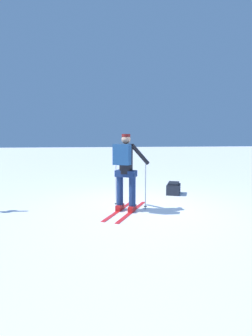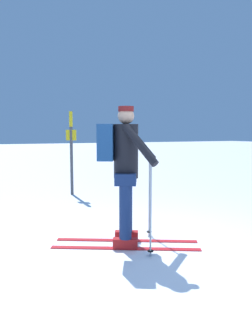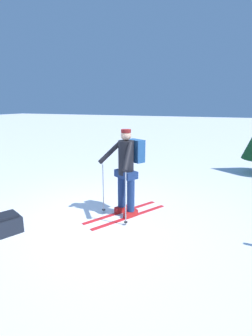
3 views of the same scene
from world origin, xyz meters
name	(u,v)px [view 1 (image 1 of 3)]	position (x,y,z in m)	size (l,w,h in m)	color
ground_plane	(140,207)	(0.00, 0.00, 0.00)	(80.00, 80.00, 0.00)	white
skier	(126,167)	(-0.40, -0.29, 1.00)	(1.24, 1.79, 1.73)	red
dropped_backpack	(173,188)	(1.27, 1.29, 0.17)	(0.56, 0.65, 0.35)	black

